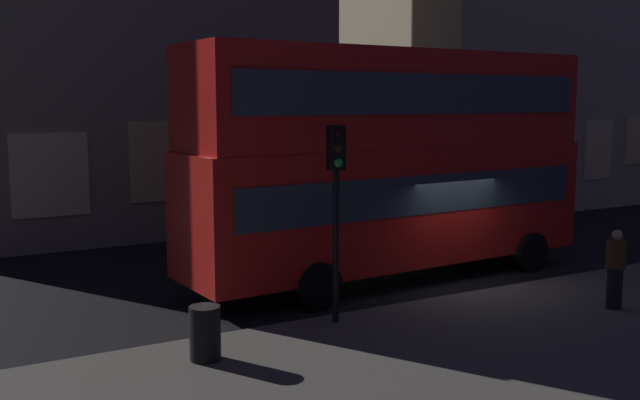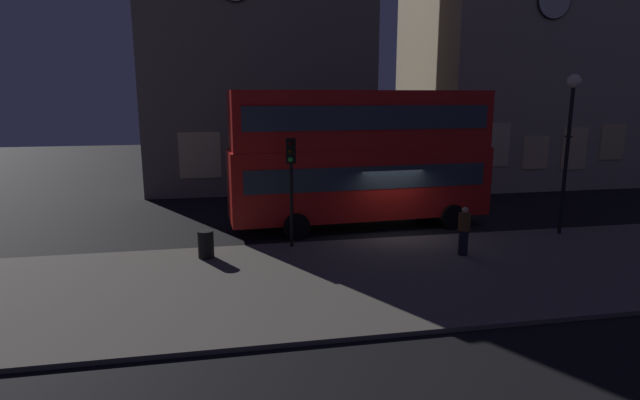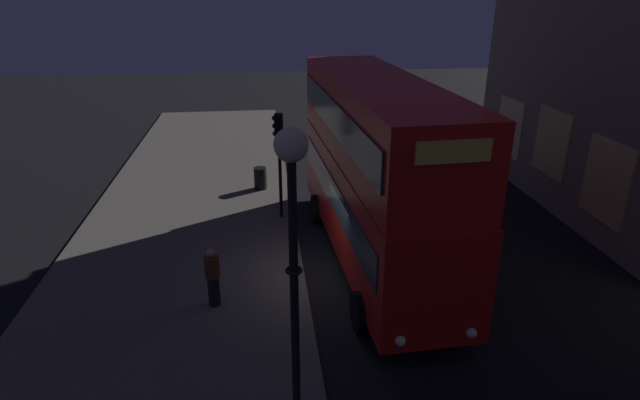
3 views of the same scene
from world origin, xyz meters
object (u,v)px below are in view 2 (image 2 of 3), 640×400
Objects in this scene: street_lamp at (570,120)px; pedestrian at (464,231)px; double_decker_bus at (360,153)px; litter_bin at (206,244)px; traffic_light_near_kerb at (291,170)px.

pedestrian is at bearing -159.79° from street_lamp.
double_decker_bus reaches higher than pedestrian.
double_decker_bus is at bearing 29.04° from litter_bin.
double_decker_bus is 11.87× the size of litter_bin.
litter_bin is (-2.94, -0.70, -2.29)m from traffic_light_near_kerb.
traffic_light_near_kerb is at bearing -142.82° from double_decker_bus.
street_lamp is 3.65× the size of pedestrian.
pedestrian is 8.55m from litter_bin.
litter_bin is at bearing -154.07° from double_decker_bus.
double_decker_bus is at bearing -145.87° from pedestrian.
traffic_light_near_kerb is (-3.19, -2.70, -0.22)m from double_decker_bus.
pedestrian is 1.81× the size of litter_bin.
litter_bin is at bearing -90.86° from pedestrian.
street_lamp is (7.23, -2.90, 1.39)m from double_decker_bus.
street_lamp is 6.32m from pedestrian.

